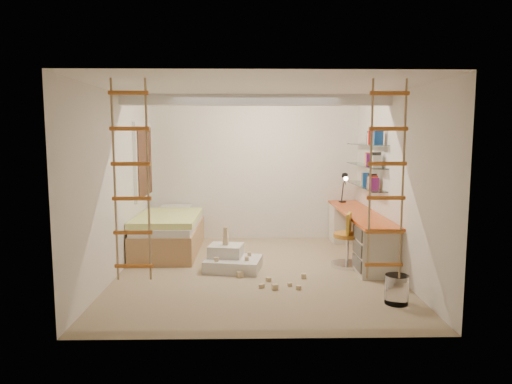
{
  "coord_description": "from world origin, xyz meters",
  "views": [
    {
      "loc": [
        -0.13,
        -6.54,
        1.98
      ],
      "look_at": [
        0.0,
        0.3,
        1.15
      ],
      "focal_mm": 32.0,
      "sensor_mm": 36.0,
      "label": 1
    }
  ],
  "objects_px": {
    "desk": "(359,232)",
    "play_platform": "(231,260)",
    "bed": "(170,233)",
    "swivel_chair": "(348,247)"
  },
  "relations": [
    {
      "from": "swivel_chair",
      "to": "play_platform",
      "type": "distance_m",
      "value": 1.79
    },
    {
      "from": "desk",
      "to": "play_platform",
      "type": "relative_size",
      "value": 3.12
    },
    {
      "from": "bed",
      "to": "play_platform",
      "type": "distance_m",
      "value": 1.56
    },
    {
      "from": "swivel_chair",
      "to": "desk",
      "type": "bearing_deg",
      "value": 62.73
    },
    {
      "from": "bed",
      "to": "play_platform",
      "type": "relative_size",
      "value": 2.23
    },
    {
      "from": "swivel_chair",
      "to": "play_platform",
      "type": "xyz_separation_m",
      "value": [
        -1.78,
        -0.11,
        -0.17
      ]
    },
    {
      "from": "desk",
      "to": "swivel_chair",
      "type": "relative_size",
      "value": 3.33
    },
    {
      "from": "bed",
      "to": "swivel_chair",
      "type": "bearing_deg",
      "value": -18.77
    },
    {
      "from": "desk",
      "to": "play_platform",
      "type": "bearing_deg",
      "value": -160.91
    },
    {
      "from": "play_platform",
      "to": "desk",
      "type": "bearing_deg",
      "value": 19.09
    }
  ]
}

